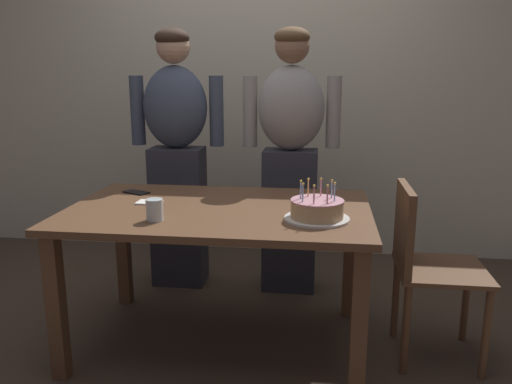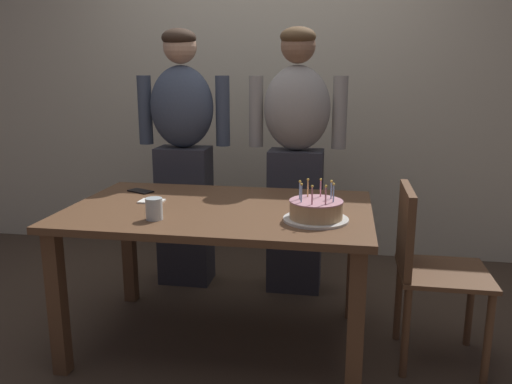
{
  "view_description": "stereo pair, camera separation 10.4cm",
  "coord_description": "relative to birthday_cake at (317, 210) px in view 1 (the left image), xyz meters",
  "views": [
    {
      "loc": [
        0.51,
        -2.47,
        1.41
      ],
      "look_at": [
        0.2,
        -0.06,
        0.84
      ],
      "focal_mm": 36.52,
      "sensor_mm": 36.0,
      "label": 1
    },
    {
      "loc": [
        0.61,
        -2.45,
        1.41
      ],
      "look_at": [
        0.2,
        -0.06,
        0.84
      ],
      "focal_mm": 36.52,
      "sensor_mm": 36.0,
      "label": 2
    }
  ],
  "objects": [
    {
      "name": "person_man_bearded",
      "position": [
        -0.92,
        0.93,
        0.09
      ],
      "size": [
        0.61,
        0.27,
        1.66
      ],
      "rotation": [
        0.0,
        0.0,
        3.14
      ],
      "color": "#33333D",
      "rests_on": "ground_plane"
    },
    {
      "name": "napkin_stack",
      "position": [
        -0.86,
        0.2,
        -0.04
      ],
      "size": [
        0.13,
        0.1,
        0.01
      ],
      "primitive_type": "cube",
      "rotation": [
        0.0,
        0.0,
        -0.02
      ],
      "color": "white",
      "rests_on": "dining_table"
    },
    {
      "name": "ground_plane",
      "position": [
        -0.49,
        0.16,
        -0.79
      ],
      "size": [
        10.0,
        10.0,
        0.0
      ],
      "primitive_type": "plane",
      "color": "#47382B"
    },
    {
      "name": "cell_phone",
      "position": [
        -1.01,
        0.41,
        -0.04
      ],
      "size": [
        0.16,
        0.13,
        0.01
      ],
      "primitive_type": "cube",
      "rotation": [
        0.0,
        0.0,
        -0.45
      ],
      "color": "black",
      "rests_on": "dining_table"
    },
    {
      "name": "person_woman_cardigan",
      "position": [
        -0.18,
        0.93,
        0.09
      ],
      "size": [
        0.61,
        0.27,
        1.66
      ],
      "rotation": [
        0.0,
        0.0,
        3.14
      ],
      "color": "#33333D",
      "rests_on": "ground_plane"
    },
    {
      "name": "birthday_cake",
      "position": [
        0.0,
        0.0,
        0.0
      ],
      "size": [
        0.3,
        0.3,
        0.18
      ],
      "color": "white",
      "rests_on": "dining_table"
    },
    {
      "name": "water_glass_near",
      "position": [
        -0.73,
        -0.11,
        0.0
      ],
      "size": [
        0.08,
        0.08,
        0.1
      ],
      "primitive_type": "cylinder",
      "color": "silver",
      "rests_on": "dining_table"
    },
    {
      "name": "dining_table",
      "position": [
        -0.49,
        0.16,
        -0.14
      ],
      "size": [
        1.5,
        0.96,
        0.74
      ],
      "color": "brown",
      "rests_on": "ground_plane"
    },
    {
      "name": "dining_chair",
      "position": [
        0.52,
        0.17,
        -0.27
      ],
      "size": [
        0.42,
        0.42,
        0.87
      ],
      "rotation": [
        0.0,
        0.0,
        1.57
      ],
      "color": "brown",
      "rests_on": "ground_plane"
    },
    {
      "name": "back_wall",
      "position": [
        -0.49,
        1.71,
        0.51
      ],
      "size": [
        5.2,
        0.1,
        2.6
      ],
      "primitive_type": "cube",
      "color": "beige",
      "rests_on": "ground_plane"
    }
  ]
}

